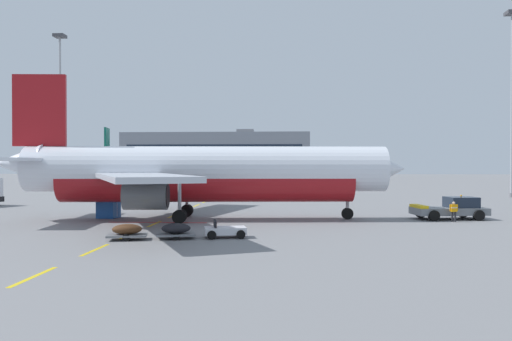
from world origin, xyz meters
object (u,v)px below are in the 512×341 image
at_px(pushback_tug, 452,209).
at_px(baggage_train, 177,230).
at_px(uld_cargo_container, 109,209).
at_px(apron_light_mast_near, 60,95).
at_px(airliner_foreground, 200,173).
at_px(airliner_mid_left, 118,169).
at_px(apron_light_mast_far, 512,83).
at_px(ground_crew_worker, 454,210).

height_order(pushback_tug, baggage_train, pushback_tug).
xyz_separation_m(uld_cargo_container, apron_light_mast_near, (-22.44, 40.00, 15.49)).
bearing_deg(pushback_tug, airliner_foreground, -174.95).
relative_size(pushback_tug, apron_light_mast_near, 0.24).
relative_size(airliner_foreground, apron_light_mast_near, 1.32).
distance_m(airliner_foreground, airliner_mid_left, 72.11).
height_order(airliner_foreground, airliner_mid_left, airliner_foreground).
bearing_deg(pushback_tug, apron_light_mast_far, 60.15).
distance_m(airliner_mid_left, apron_light_mast_far, 77.04).
bearing_deg(ground_crew_worker, airliner_mid_left, 127.26).
distance_m(airliner_mid_left, apron_light_mast_near, 27.83).
bearing_deg(airliner_foreground, apron_light_mast_near, 126.81).
bearing_deg(ground_crew_worker, apron_light_mast_far, 61.11).
distance_m(airliner_foreground, ground_crew_worker, 21.11).
bearing_deg(uld_cargo_container, airliner_mid_left, 107.99).
xyz_separation_m(ground_crew_worker, uld_cargo_container, (-29.18, 1.22, -0.13)).
distance_m(airliner_mid_left, uld_cargo_container, 68.21).
distance_m(airliner_foreground, pushback_tug, 21.64).
relative_size(airliner_foreground, apron_light_mast_far, 1.31).
height_order(airliner_foreground, pushback_tug, airliner_foreground).
distance_m(baggage_train, ground_crew_worker, 23.25).
bearing_deg(apron_light_mast_near, airliner_mid_left, 86.80).
height_order(apron_light_mast_near, apron_light_mast_far, apron_light_mast_far).
distance_m(airliner_mid_left, baggage_train, 82.71).
relative_size(airliner_foreground, baggage_train, 4.00).
relative_size(airliner_foreground, uld_cargo_container, 19.59).
height_order(airliner_mid_left, baggage_train, airliner_mid_left).
xyz_separation_m(airliner_mid_left, apron_light_mast_far, (68.55, -32.82, 12.62)).
relative_size(airliner_mid_left, apron_light_mast_far, 1.25).
xyz_separation_m(airliner_foreground, apron_light_mast_far, (39.22, 33.05, 12.44)).
xyz_separation_m(airliner_mid_left, uld_cargo_container, (21.05, -64.81, -2.97)).
height_order(baggage_train, uld_cargo_container, uld_cargo_container).
height_order(ground_crew_worker, uld_cargo_container, ground_crew_worker).
height_order(baggage_train, ground_crew_worker, ground_crew_worker).
bearing_deg(apron_light_mast_near, ground_crew_worker, -38.61).
bearing_deg(ground_crew_worker, uld_cargo_container, 177.61).
xyz_separation_m(airliner_foreground, ground_crew_worker, (20.89, -0.16, -3.02)).
xyz_separation_m(uld_cargo_container, apron_light_mast_far, (47.50, 31.99, 15.59)).
xyz_separation_m(airliner_foreground, pushback_tug, (21.34, 1.89, -3.05)).
bearing_deg(apron_light_mast_far, airliner_mid_left, 154.42).
relative_size(airliner_mid_left, baggage_train, 3.81).
height_order(airliner_mid_left, uld_cargo_container, airliner_mid_left).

